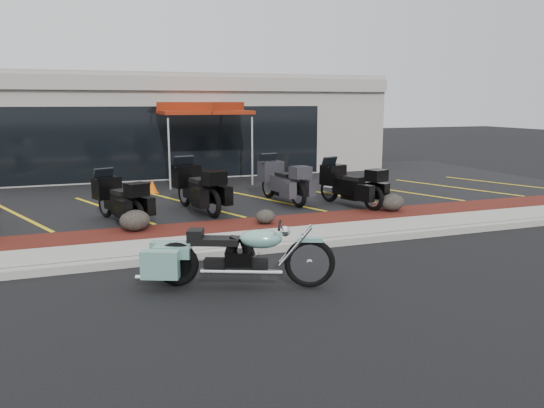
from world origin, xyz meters
name	(u,v)px	position (x,y,z in m)	size (l,w,h in m)	color
ground	(256,268)	(0.00, 0.00, 0.00)	(90.00, 90.00, 0.00)	black
curb	(242,251)	(0.00, 0.90, 0.07)	(24.00, 0.25, 0.15)	gray
sidewalk	(232,242)	(0.00, 1.60, 0.07)	(24.00, 1.20, 0.15)	gray
mulch_bed	(218,229)	(0.00, 2.80, 0.08)	(24.00, 1.20, 0.16)	#35100C
upper_lot	(177,192)	(0.00, 8.20, 0.07)	(26.00, 9.60, 0.15)	black
dealership_building	(150,125)	(0.00, 14.47, 2.01)	(18.00, 8.16, 4.00)	gray
boulder_left	(135,220)	(-1.83, 2.96, 0.39)	(0.66, 0.55, 0.47)	black
boulder_mid	(265,217)	(1.10, 2.66, 0.33)	(0.47, 0.39, 0.33)	black
boulder_right	(392,202)	(4.68, 2.91, 0.39)	(0.64, 0.53, 0.45)	black
hero_cruiser	(310,256)	(0.48, -1.29, 0.54)	(3.06, 0.78, 1.08)	#6DAB9C
touring_black_front	(105,193)	(-2.36, 4.67, 0.76)	(2.11, 0.81, 1.23)	black
touring_black_mid	(184,181)	(-0.27, 5.39, 0.84)	(2.38, 0.91, 1.39)	black
touring_grey	(269,176)	(2.31, 5.85, 0.82)	(2.29, 0.87, 1.33)	#323137
touring_black_rear	(330,179)	(3.73, 4.68, 0.80)	(2.22, 0.85, 1.29)	black
traffic_cone	(152,186)	(-0.82, 7.92, 0.36)	(0.32, 0.32, 0.42)	#E05A07
popup_canopy	(202,109)	(1.22, 9.81, 2.69)	(3.20, 3.20, 2.80)	silver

